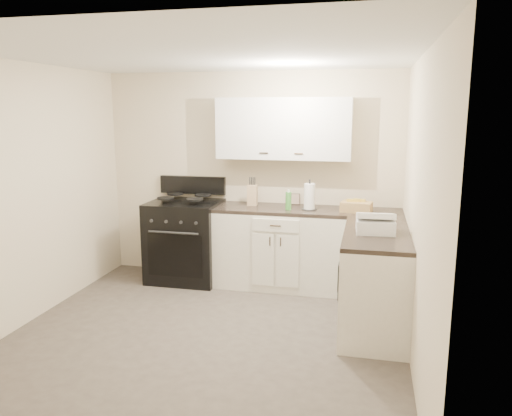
% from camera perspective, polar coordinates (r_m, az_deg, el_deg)
% --- Properties ---
extents(floor, '(3.60, 3.60, 0.00)m').
position_cam_1_polar(floor, '(4.77, -5.76, -14.36)').
color(floor, '#473F38').
rests_on(floor, ground).
extents(ceiling, '(3.60, 3.60, 0.00)m').
position_cam_1_polar(ceiling, '(4.33, -6.43, 17.04)').
color(ceiling, white).
rests_on(ceiling, wall_back).
extents(wall_back, '(3.60, 0.00, 3.60)m').
position_cam_1_polar(wall_back, '(6.09, -0.59, 3.59)').
color(wall_back, beige).
rests_on(wall_back, ground).
extents(wall_right, '(0.00, 3.60, 3.60)m').
position_cam_1_polar(wall_right, '(4.17, 18.03, -0.47)').
color(wall_right, beige).
rests_on(wall_right, ground).
extents(wall_left, '(0.00, 3.60, 3.60)m').
position_cam_1_polar(wall_left, '(5.25, -25.03, 1.32)').
color(wall_left, beige).
rests_on(wall_left, ground).
extents(wall_front, '(3.60, 0.00, 3.60)m').
position_cam_1_polar(wall_front, '(2.79, -18.19, -6.05)').
color(wall_front, beige).
rests_on(wall_front, ground).
extents(base_cabinets_back, '(1.55, 0.60, 0.90)m').
position_cam_1_polar(base_cabinets_back, '(5.88, 2.79, -4.67)').
color(base_cabinets_back, white).
rests_on(base_cabinets_back, floor).
extents(base_cabinets_right, '(0.60, 1.90, 0.90)m').
position_cam_1_polar(base_cabinets_right, '(5.18, 13.37, -7.18)').
color(base_cabinets_right, white).
rests_on(base_cabinets_right, floor).
extents(countertop_back, '(1.55, 0.60, 0.04)m').
position_cam_1_polar(countertop_back, '(5.77, 2.83, -0.17)').
color(countertop_back, black).
rests_on(countertop_back, base_cabinets_back).
extents(countertop_right, '(0.60, 1.90, 0.04)m').
position_cam_1_polar(countertop_right, '(5.05, 13.61, -2.10)').
color(countertop_right, black).
rests_on(countertop_right, base_cabinets_right).
extents(upper_cabinets, '(1.55, 0.30, 0.70)m').
position_cam_1_polar(upper_cabinets, '(5.81, 3.18, 9.05)').
color(upper_cabinets, silver).
rests_on(upper_cabinets, wall_back).
extents(stove, '(0.84, 0.72, 1.02)m').
position_cam_1_polar(stove, '(6.16, -8.02, -3.94)').
color(stove, black).
rests_on(stove, floor).
extents(knife_block, '(0.11, 0.10, 0.25)m').
position_cam_1_polar(knife_block, '(5.89, -0.42, 1.49)').
color(knife_block, tan).
rests_on(knife_block, countertop_back).
extents(paper_towel, '(0.13, 0.13, 0.30)m').
position_cam_1_polar(paper_towel, '(5.66, 6.13, 1.28)').
color(paper_towel, white).
rests_on(paper_towel, countertop_back).
extents(soap_bottle, '(0.08, 0.08, 0.20)m').
position_cam_1_polar(soap_bottle, '(5.65, 3.73, 0.82)').
color(soap_bottle, '#429238').
rests_on(soap_bottle, countertop_back).
extents(picture_frame, '(0.11, 0.05, 0.13)m').
position_cam_1_polar(picture_frame, '(5.97, 4.52, 1.03)').
color(picture_frame, black).
rests_on(picture_frame, countertop_back).
extents(wicker_basket, '(0.36, 0.27, 0.11)m').
position_cam_1_polar(wicker_basket, '(5.64, 11.40, 0.14)').
color(wicker_basket, tan).
rests_on(wicker_basket, countertop_right).
extents(countertop_grill, '(0.36, 0.34, 0.12)m').
position_cam_1_polar(countertop_grill, '(4.73, 13.46, -1.97)').
color(countertop_grill, white).
rests_on(countertop_grill, countertop_right).
extents(glass_jar, '(0.10, 0.10, 0.15)m').
position_cam_1_polar(glass_jar, '(4.82, 13.88, -1.62)').
color(glass_jar, silver).
rests_on(glass_jar, countertop_right).
extents(oven_mitt_near, '(0.02, 0.14, 0.25)m').
position_cam_1_polar(oven_mitt_near, '(4.70, 9.48, -7.76)').
color(oven_mitt_near, black).
rests_on(oven_mitt_near, base_cabinets_right).
extents(oven_mitt_far, '(0.02, 0.15, 0.26)m').
position_cam_1_polar(oven_mitt_far, '(4.81, 9.50, -8.68)').
color(oven_mitt_far, black).
rests_on(oven_mitt_far, base_cabinets_right).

